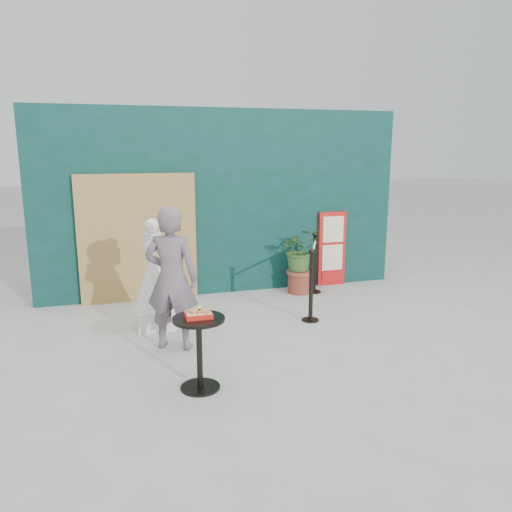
# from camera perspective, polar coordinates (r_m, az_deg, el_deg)

# --- Properties ---
(ground) EXTENTS (60.00, 60.00, 0.00)m
(ground) POSITION_cam_1_polar(r_m,az_deg,el_deg) (5.72, 3.46, -12.33)
(ground) COLOR #ADAAA5
(ground) RESTS_ON ground
(back_wall) EXTENTS (6.00, 0.30, 3.00)m
(back_wall) POSITION_cam_1_polar(r_m,az_deg,el_deg) (8.28, -3.82, 6.13)
(back_wall) COLOR #0B322C
(back_wall) RESTS_ON ground
(bamboo_fence) EXTENTS (1.80, 0.08, 2.00)m
(bamboo_fence) POSITION_cam_1_polar(r_m,az_deg,el_deg) (7.96, -13.33, 1.94)
(bamboo_fence) COLOR tan
(bamboo_fence) RESTS_ON ground
(woman) EXTENTS (0.74, 0.63, 1.73)m
(woman) POSITION_cam_1_polar(r_m,az_deg,el_deg) (5.98, -9.61, -2.56)
(woman) COLOR slate
(woman) RESTS_ON ground
(menu_board) EXTENTS (0.50, 0.07, 1.30)m
(menu_board) POSITION_cam_1_polar(r_m,az_deg,el_deg) (8.83, 8.66, 0.82)
(menu_board) COLOR red
(menu_board) RESTS_ON ground
(statue) EXTENTS (0.58, 0.58, 1.48)m
(statue) POSITION_cam_1_polar(r_m,az_deg,el_deg) (6.77, -11.54, -3.16)
(statue) COLOR silver
(statue) RESTS_ON ground
(cafe_table) EXTENTS (0.52, 0.52, 0.75)m
(cafe_table) POSITION_cam_1_polar(r_m,az_deg,el_deg) (5.04, -6.51, -9.71)
(cafe_table) COLOR black
(cafe_table) RESTS_ON ground
(food_basket) EXTENTS (0.26, 0.19, 0.11)m
(food_basket) POSITION_cam_1_polar(r_m,az_deg,el_deg) (4.94, -6.57, -6.59)
(food_basket) COLOR red
(food_basket) RESTS_ON cafe_table
(planter) EXTENTS (0.64, 0.56, 1.09)m
(planter) POSITION_cam_1_polar(r_m,az_deg,el_deg) (8.28, 5.04, 0.05)
(planter) COLOR brown
(planter) RESTS_ON ground
(stanchion_barrier) EXTENTS (0.84, 1.54, 1.03)m
(stanchion_barrier) POSITION_cam_1_polar(r_m,az_deg,el_deg) (7.66, 6.53, -2.07)
(stanchion_barrier) COLOR black
(stanchion_barrier) RESTS_ON ground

